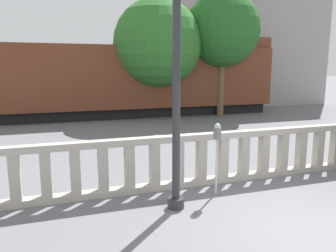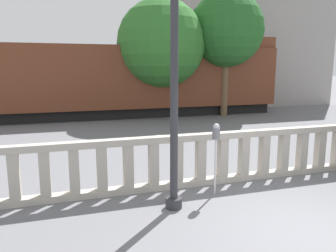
{
  "view_description": "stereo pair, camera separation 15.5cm",
  "coord_description": "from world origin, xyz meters",
  "px_view_note": "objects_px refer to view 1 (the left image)",
  "views": [
    {
      "loc": [
        -3.84,
        -3.84,
        2.65
      ],
      "look_at": [
        -1.29,
        3.72,
        1.22
      ],
      "focal_mm": 35.0,
      "sensor_mm": 36.0,
      "label": 1
    },
    {
      "loc": [
        -3.69,
        -3.89,
        2.65
      ],
      "look_at": [
        -1.29,
        3.72,
        1.22
      ],
      "focal_mm": 35.0,
      "sensor_mm": 36.0,
      "label": 2
    }
  ],
  "objects_px": {
    "lamppost": "(177,46)",
    "train_far": "(42,74)",
    "tree_right": "(222,30)",
    "tree_left": "(158,44)",
    "parking_meter": "(217,138)",
    "train_near": "(68,81)"
  },
  "relations": [
    {
      "from": "train_far",
      "to": "tree_left",
      "type": "relative_size",
      "value": 3.26
    },
    {
      "from": "lamppost",
      "to": "train_near",
      "type": "height_order",
      "value": "lamppost"
    },
    {
      "from": "train_near",
      "to": "tree_left",
      "type": "distance_m",
      "value": 4.99
    },
    {
      "from": "parking_meter",
      "to": "train_near",
      "type": "bearing_deg",
      "value": 101.99
    },
    {
      "from": "parking_meter",
      "to": "train_near",
      "type": "xyz_separation_m",
      "value": [
        -2.51,
        11.8,
        0.76
      ]
    },
    {
      "from": "lamppost",
      "to": "parking_meter",
      "type": "height_order",
      "value": "lamppost"
    },
    {
      "from": "train_near",
      "to": "tree_right",
      "type": "relative_size",
      "value": 3.43
    },
    {
      "from": "train_near",
      "to": "train_far",
      "type": "distance_m",
      "value": 14.19
    },
    {
      "from": "parking_meter",
      "to": "tree_left",
      "type": "xyz_separation_m",
      "value": [
        2.0,
        10.82,
        2.65
      ]
    },
    {
      "from": "tree_right",
      "to": "parking_meter",
      "type": "bearing_deg",
      "value": -117.94
    },
    {
      "from": "train_far",
      "to": "tree_left",
      "type": "height_order",
      "value": "tree_left"
    },
    {
      "from": "parking_meter",
      "to": "train_far",
      "type": "xyz_separation_m",
      "value": [
        -4.27,
        25.87,
        0.88
      ]
    },
    {
      "from": "train_near",
      "to": "tree_right",
      "type": "bearing_deg",
      "value": -9.85
    },
    {
      "from": "tree_left",
      "to": "parking_meter",
      "type": "bearing_deg",
      "value": -100.48
    },
    {
      "from": "lamppost",
      "to": "train_far",
      "type": "relative_size",
      "value": 0.26
    },
    {
      "from": "train_far",
      "to": "tree_right",
      "type": "xyz_separation_m",
      "value": [
        9.79,
        -15.47,
        2.54
      ]
    },
    {
      "from": "train_near",
      "to": "tree_right",
      "type": "xyz_separation_m",
      "value": [
        8.02,
        -1.39,
        2.67
      ]
    },
    {
      "from": "train_far",
      "to": "tree_left",
      "type": "distance_m",
      "value": 16.4
    },
    {
      "from": "tree_right",
      "to": "tree_left",
      "type": "bearing_deg",
      "value": 173.21
    },
    {
      "from": "tree_left",
      "to": "tree_right",
      "type": "xyz_separation_m",
      "value": [
        3.51,
        -0.42,
        0.77
      ]
    },
    {
      "from": "train_near",
      "to": "tree_left",
      "type": "xyz_separation_m",
      "value": [
        4.51,
        -0.97,
        1.9
      ]
    },
    {
      "from": "train_far",
      "to": "tree_left",
      "type": "xyz_separation_m",
      "value": [
        6.27,
        -15.05,
        1.77
      ]
    }
  ]
}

